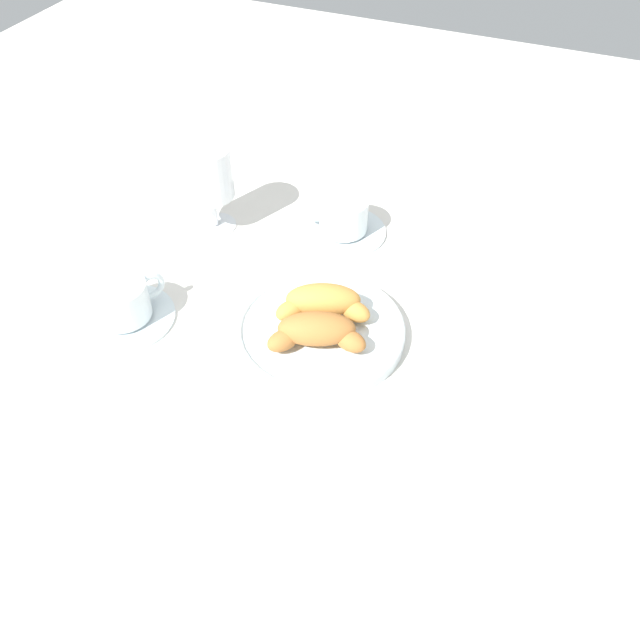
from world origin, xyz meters
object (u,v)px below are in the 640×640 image
at_px(pastry_plate, 320,330).
at_px(croissant_large, 323,302).
at_px(juice_glass_left, 208,177).
at_px(coffee_cup_near, 343,219).
at_px(croissant_small, 317,332).
at_px(coffee_cup_far, 123,305).

bearing_deg(pastry_plate, croissant_large, -76.98).
bearing_deg(pastry_plate, juice_glass_left, -32.73).
xyz_separation_m(croissant_large, coffee_cup_near, (0.05, -0.20, -0.01)).
bearing_deg(coffee_cup_near, croissant_large, 104.00).
bearing_deg(pastry_plate, coffee_cup_near, -76.10).
height_order(croissant_large, croissant_small, same).
relative_size(croissant_large, juice_glass_left, 0.91).
bearing_deg(coffee_cup_near, coffee_cup_far, 55.55).
relative_size(croissant_small, juice_glass_left, 0.91).
relative_size(croissant_large, coffee_cup_near, 0.94).
bearing_deg(coffee_cup_far, pastry_plate, -164.38).
bearing_deg(juice_glass_left, pastry_plate, 147.27).
relative_size(croissant_small, coffee_cup_far, 0.93).
xyz_separation_m(pastry_plate, juice_glass_left, (0.25, -0.16, 0.08)).
bearing_deg(juice_glass_left, croissant_small, 143.57).
xyz_separation_m(pastry_plate, croissant_small, (-0.01, 0.03, 0.03)).
xyz_separation_m(pastry_plate, croissant_large, (0.01, -0.02, 0.03)).
relative_size(coffee_cup_near, coffee_cup_far, 1.00).
distance_m(coffee_cup_near, juice_glass_left, 0.22).
height_order(pastry_plate, coffee_cup_near, coffee_cup_near).
relative_size(coffee_cup_far, juice_glass_left, 0.97).
distance_m(croissant_small, juice_glass_left, 0.33).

